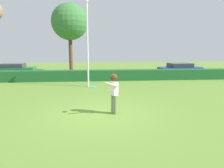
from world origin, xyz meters
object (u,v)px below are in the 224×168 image
at_px(person, 114,89).
at_px(frisbee, 94,87).
at_px(parked_car_blue, 180,69).
at_px(willow_tree, 70,22).
at_px(parked_car_green, 13,69).
at_px(lamppost, 87,40).

bearing_deg(person, frisbee, -178.04).
relative_size(frisbee, parked_car_blue, 0.05).
xyz_separation_m(frisbee, willow_tree, (-2.55, 15.23, 4.30)).
xyz_separation_m(person, willow_tree, (-3.42, 15.20, 4.40)).
xyz_separation_m(person, frisbee, (-0.88, -0.03, 0.11)).
bearing_deg(parked_car_green, lamppost, -39.14).
distance_m(parked_car_green, willow_tree, 7.73).
xyz_separation_m(person, parked_car_green, (-8.88, 12.66, -0.43)).
height_order(lamppost, parked_car_green, lamppost).
relative_size(person, willow_tree, 0.24).
distance_m(parked_car_blue, willow_tree, 12.75).
relative_size(parked_car_green, parked_car_blue, 0.98).
bearing_deg(willow_tree, parked_car_blue, -17.61).
bearing_deg(frisbee, person, 1.96).
relative_size(parked_car_green, willow_tree, 0.57).
xyz_separation_m(parked_car_green, willow_tree, (5.46, 2.55, 4.84)).
bearing_deg(willow_tree, lamppost, -76.21).
relative_size(person, lamppost, 0.29).
xyz_separation_m(parked_car_blue, willow_tree, (-11.25, 3.57, 4.84)).
height_order(lamppost, willow_tree, willow_tree).
bearing_deg(parked_car_blue, frisbee, -126.72).
height_order(person, lamppost, lamppost).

